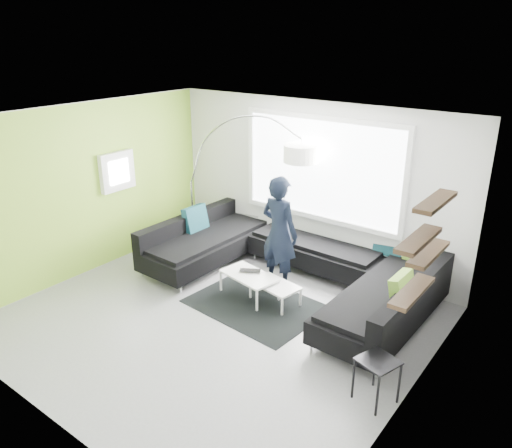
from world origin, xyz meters
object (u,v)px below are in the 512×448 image
at_px(arc_lamp, 191,182).
at_px(side_table, 376,380).
at_px(sectional_sofa, 289,263).
at_px(coffee_table, 262,288).
at_px(laptop, 250,272).
at_px(person, 279,233).

relative_size(arc_lamp, side_table, 4.84).
height_order(sectional_sofa, coffee_table, sectional_sofa).
bearing_deg(sectional_sofa, laptop, -119.35).
bearing_deg(side_table, arc_lamp, 157.77).
bearing_deg(laptop, sectional_sofa, 28.93).
xyz_separation_m(sectional_sofa, person, (-0.15, -0.06, 0.50)).
bearing_deg(side_table, laptop, 157.79).
bearing_deg(coffee_table, laptop, -171.61).
bearing_deg(coffee_table, sectional_sofa, 90.27).
xyz_separation_m(sectional_sofa, side_table, (2.22, -1.62, -0.15)).
bearing_deg(coffee_table, arc_lamp, 169.95).
bearing_deg(arc_lamp, person, -15.96).
height_order(arc_lamp, person, arc_lamp).
relative_size(sectional_sofa, arc_lamp, 1.71).
distance_m(side_table, laptop, 2.77).
distance_m(side_table, person, 2.91).
xyz_separation_m(arc_lamp, person, (2.14, -0.28, -0.37)).
distance_m(coffee_table, person, 0.90).
bearing_deg(coffee_table, side_table, -13.93).
height_order(coffee_table, person, person).
bearing_deg(side_table, sectional_sofa, 143.81).
distance_m(sectional_sofa, coffee_table, 0.64).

